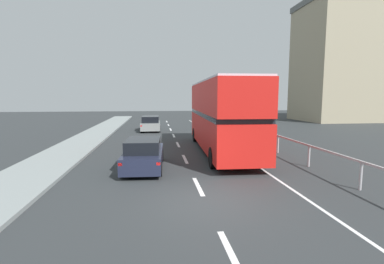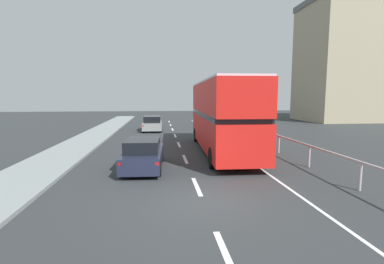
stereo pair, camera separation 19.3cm
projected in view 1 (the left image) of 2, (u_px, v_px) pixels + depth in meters
name	position (u px, v px, depth m)	size (l,w,h in m)	color
ground_plane	(205.00, 201.00, 9.33)	(74.68, 120.00, 0.10)	#2E3234
lane_paint_markings	(212.00, 149.00, 18.28)	(3.48, 46.00, 0.01)	silver
bridge_side_railing	(267.00, 135.00, 18.81)	(0.10, 42.00, 1.07)	#B0ACB0
distant_building_block	(355.00, 62.00, 40.11)	(15.52, 9.54, 16.57)	tan
double_decker_bus_red	(221.00, 114.00, 17.24)	(2.96, 11.31, 4.30)	red
hatchback_car_near	(144.00, 155.00, 13.23)	(1.91, 4.19, 1.43)	#1F2339
sedan_car_ahead	(150.00, 124.00, 28.29)	(1.89, 4.30, 1.47)	gray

